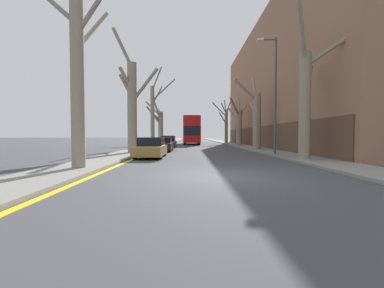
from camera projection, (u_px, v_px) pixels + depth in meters
name	position (u px, v px, depth m)	size (l,w,h in m)	color
ground_plane	(219.00, 177.00, 9.02)	(300.00, 300.00, 0.00)	#424247
sidewalk_left	(169.00, 141.00, 58.94)	(2.46, 120.00, 0.12)	gray
sidewalk_right	(220.00, 141.00, 59.04)	(2.46, 120.00, 0.12)	gray
building_facade_right	(296.00, 86.00, 31.58)	(10.08, 39.04, 15.14)	#93664C
kerb_line_stripe	(175.00, 142.00, 58.95)	(0.24, 120.00, 0.01)	yellow
street_tree_left_0	(77.00, 67.00, 10.56)	(5.03, 3.18, 8.71)	gray
street_tree_left_1	(132.00, 103.00, 19.96)	(3.54, 1.28, 9.63)	gray
street_tree_left_2	(153.00, 113.00, 30.23)	(2.94, 1.08, 9.40)	gray
street_tree_left_3	(159.00, 124.00, 40.59)	(2.87, 4.14, 6.93)	gray
street_tree_right_0	(306.00, 100.00, 14.48)	(3.11, 3.70, 8.22)	gray
street_tree_right_1	(256.00, 117.00, 24.92)	(2.72, 2.86, 7.57)	gray
street_tree_right_2	(238.00, 123.00, 34.48)	(2.85, 4.49, 6.53)	gray
street_tree_right_3	(226.00, 123.00, 44.98)	(3.45, 4.11, 7.85)	gray
double_decker_bus	(192.00, 129.00, 41.82)	(2.60, 10.18, 4.36)	red
parked_car_0	(151.00, 148.00, 16.79)	(1.74, 4.26, 1.32)	olive
parked_car_1	(162.00, 144.00, 23.43)	(1.89, 4.14, 1.29)	black
parked_car_2	(168.00, 142.00, 29.99)	(1.78, 4.44, 1.41)	black
lamp_post	(274.00, 90.00, 18.01)	(1.40, 0.20, 8.29)	#4C4F54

